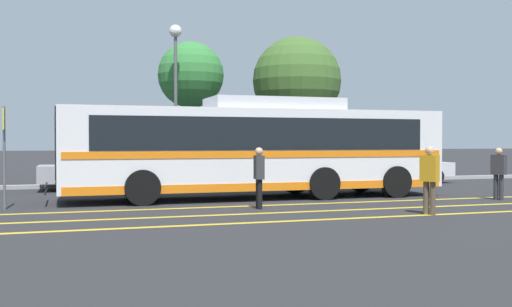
{
  "coord_description": "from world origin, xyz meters",
  "views": [
    {
      "loc": [
        -5.94,
        -18.08,
        1.77
      ],
      "look_at": [
        -0.11,
        -0.21,
        1.4
      ],
      "focal_mm": 42.0,
      "sensor_mm": 36.0,
      "label": 1
    }
  ],
  "objects_px": {
    "pedestrian_1": "(259,174)",
    "tree_2": "(191,76)",
    "transit_bus": "(257,147)",
    "parked_car_3": "(395,167)",
    "bus_stop_sign": "(4,145)",
    "tree_0": "(297,81)",
    "pedestrian_0": "(429,176)",
    "parked_car_2": "(253,166)",
    "parked_car_1": "(106,170)",
    "street_lamp": "(176,67)",
    "pedestrian_2": "(499,171)"
  },
  "relations": [
    {
      "from": "pedestrian_1",
      "to": "parked_car_2",
      "type": "bearing_deg",
      "value": -9.55
    },
    {
      "from": "pedestrian_0",
      "to": "tree_0",
      "type": "xyz_separation_m",
      "value": [
        2.36,
        14.43,
        3.75
      ]
    },
    {
      "from": "pedestrian_0",
      "to": "parked_car_1",
      "type": "bearing_deg",
      "value": -175.27
    },
    {
      "from": "parked_car_1",
      "to": "parked_car_3",
      "type": "height_order",
      "value": "parked_car_1"
    },
    {
      "from": "parked_car_3",
      "to": "bus_stop_sign",
      "type": "relative_size",
      "value": 1.8
    },
    {
      "from": "pedestrian_1",
      "to": "tree_2",
      "type": "xyz_separation_m",
      "value": [
        0.73,
        12.18,
        3.9
      ]
    },
    {
      "from": "parked_car_2",
      "to": "pedestrian_0",
      "type": "bearing_deg",
      "value": 3.18
    },
    {
      "from": "bus_stop_sign",
      "to": "tree_2",
      "type": "distance_m",
      "value": 12.92
    },
    {
      "from": "pedestrian_0",
      "to": "bus_stop_sign",
      "type": "xyz_separation_m",
      "value": [
        -9.89,
        4.36,
        0.75
      ]
    },
    {
      "from": "pedestrian_0",
      "to": "transit_bus",
      "type": "bearing_deg",
      "value": 176.81
    },
    {
      "from": "parked_car_1",
      "to": "tree_2",
      "type": "distance_m",
      "value": 7.26
    },
    {
      "from": "parked_car_2",
      "to": "tree_2",
      "type": "bearing_deg",
      "value": -160.22
    },
    {
      "from": "parked_car_1",
      "to": "street_lamp",
      "type": "relative_size",
      "value": 0.72
    },
    {
      "from": "parked_car_1",
      "to": "parked_car_2",
      "type": "distance_m",
      "value": 5.82
    },
    {
      "from": "parked_car_3",
      "to": "bus_stop_sign",
      "type": "bearing_deg",
      "value": -71.51
    },
    {
      "from": "pedestrian_1",
      "to": "bus_stop_sign",
      "type": "bearing_deg",
      "value": 80.96
    },
    {
      "from": "pedestrian_2",
      "to": "bus_stop_sign",
      "type": "bearing_deg",
      "value": 59.67
    },
    {
      "from": "pedestrian_0",
      "to": "tree_0",
      "type": "relative_size",
      "value": 0.24
    },
    {
      "from": "parked_car_3",
      "to": "pedestrian_2",
      "type": "relative_size",
      "value": 3.06
    },
    {
      "from": "bus_stop_sign",
      "to": "pedestrian_2",
      "type": "bearing_deg",
      "value": -97.03
    },
    {
      "from": "tree_2",
      "to": "parked_car_3",
      "type": "bearing_deg",
      "value": -30.63
    },
    {
      "from": "parked_car_2",
      "to": "pedestrian_2",
      "type": "height_order",
      "value": "pedestrian_2"
    },
    {
      "from": "bus_stop_sign",
      "to": "tree_2",
      "type": "bearing_deg",
      "value": -34.2
    },
    {
      "from": "pedestrian_0",
      "to": "bus_stop_sign",
      "type": "height_order",
      "value": "bus_stop_sign"
    },
    {
      "from": "parked_car_3",
      "to": "parked_car_1",
      "type": "bearing_deg",
      "value": -93.64
    },
    {
      "from": "tree_2",
      "to": "bus_stop_sign",
      "type": "bearing_deg",
      "value": -124.51
    },
    {
      "from": "transit_bus",
      "to": "tree_2",
      "type": "distance_m",
      "value": 9.8
    },
    {
      "from": "transit_bus",
      "to": "tree_0",
      "type": "relative_size",
      "value": 1.79
    },
    {
      "from": "pedestrian_2",
      "to": "pedestrian_0",
      "type": "bearing_deg",
      "value": 98.36
    },
    {
      "from": "transit_bus",
      "to": "pedestrian_1",
      "type": "height_order",
      "value": "transit_bus"
    },
    {
      "from": "transit_bus",
      "to": "tree_0",
      "type": "xyz_separation_m",
      "value": [
        4.99,
        8.99,
        3.1
      ]
    },
    {
      "from": "pedestrian_0",
      "to": "parked_car_3",
      "type": "bearing_deg",
      "value": 123.93
    },
    {
      "from": "parked_car_3",
      "to": "street_lamp",
      "type": "height_order",
      "value": "street_lamp"
    },
    {
      "from": "parked_car_1",
      "to": "tree_0",
      "type": "bearing_deg",
      "value": 114.95
    },
    {
      "from": "bus_stop_sign",
      "to": "street_lamp",
      "type": "height_order",
      "value": "street_lamp"
    },
    {
      "from": "pedestrian_0",
      "to": "tree_2",
      "type": "xyz_separation_m",
      "value": [
        -2.79,
        14.69,
        3.87
      ]
    },
    {
      "from": "parked_car_2",
      "to": "street_lamp",
      "type": "xyz_separation_m",
      "value": [
        -2.78,
        2.06,
        4.15
      ]
    },
    {
      "from": "parked_car_3",
      "to": "tree_2",
      "type": "relative_size",
      "value": 0.76
    },
    {
      "from": "pedestrian_0",
      "to": "pedestrian_2",
      "type": "relative_size",
      "value": 1.05
    },
    {
      "from": "pedestrian_2",
      "to": "tree_0",
      "type": "bearing_deg",
      "value": -14.24
    },
    {
      "from": "pedestrian_0",
      "to": "pedestrian_1",
      "type": "xyz_separation_m",
      "value": [
        -3.52,
        2.5,
        -0.03
      ]
    },
    {
      "from": "parked_car_2",
      "to": "pedestrian_0",
      "type": "xyz_separation_m",
      "value": [
        1.09,
        -10.57,
        0.17
      ]
    },
    {
      "from": "transit_bus",
      "to": "bus_stop_sign",
      "type": "relative_size",
      "value": 4.54
    },
    {
      "from": "pedestrian_0",
      "to": "street_lamp",
      "type": "height_order",
      "value": "street_lamp"
    },
    {
      "from": "bus_stop_sign",
      "to": "tree_2",
      "type": "relative_size",
      "value": 0.42
    },
    {
      "from": "parked_car_2",
      "to": "pedestrian_0",
      "type": "distance_m",
      "value": 10.63
    },
    {
      "from": "pedestrian_1",
      "to": "tree_2",
      "type": "bearing_deg",
      "value": 3.8
    },
    {
      "from": "parked_car_3",
      "to": "tree_0",
      "type": "height_order",
      "value": "tree_0"
    },
    {
      "from": "tree_2",
      "to": "parked_car_1",
      "type": "bearing_deg",
      "value": -133.29
    },
    {
      "from": "pedestrian_0",
      "to": "pedestrian_2",
      "type": "bearing_deg",
      "value": 92.32
    }
  ]
}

